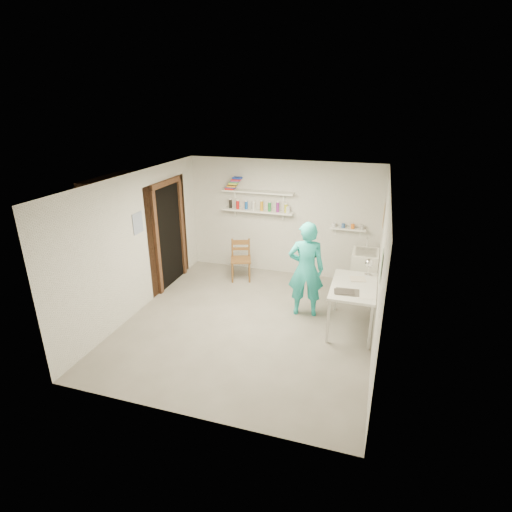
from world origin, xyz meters
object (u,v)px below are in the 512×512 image
(man, at_px, (306,269))
(wall_clock, at_px, (311,250))
(belfast_sink, at_px, (365,259))
(work_table, at_px, (352,307))
(wooden_chair, at_px, (241,260))
(desk_lamp, at_px, (369,263))

(man, distance_m, wall_clock, 0.35)
(belfast_sink, height_order, man, man)
(man, xyz_separation_m, work_table, (0.81, -0.25, -0.45))
(wooden_chair, xyz_separation_m, desk_lamp, (2.53, -0.82, 0.56))
(wall_clock, distance_m, work_table, 1.16)
(man, bearing_deg, wooden_chair, -44.63)
(man, height_order, work_table, man)
(wooden_chair, height_order, work_table, wooden_chair)
(work_table, bearing_deg, wall_clock, 148.66)
(man, xyz_separation_m, wooden_chair, (-1.53, 1.03, -0.40))
(wooden_chair, distance_m, work_table, 2.67)
(desk_lamp, bearing_deg, belfast_sink, 95.08)
(work_table, height_order, desk_lamp, desk_lamp)
(work_table, distance_m, desk_lamp, 0.79)
(desk_lamp, bearing_deg, man, -168.24)
(wall_clock, xyz_separation_m, work_table, (0.77, -0.47, -0.73))
(wall_clock, height_order, work_table, wall_clock)
(work_table, xyz_separation_m, desk_lamp, (0.19, 0.46, 0.61))
(wooden_chair, bearing_deg, work_table, -48.00)
(belfast_sink, relative_size, man, 0.36)
(man, bearing_deg, work_table, 152.04)
(man, relative_size, wall_clock, 5.56)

